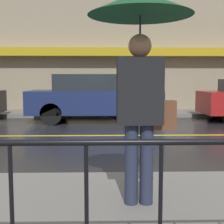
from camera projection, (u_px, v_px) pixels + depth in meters
The scene contains 7 objects.
ground_plane at pixel (132, 135), 8.10m from camera, with size 80.00×80.00×0.00m, color black.
sidewalk_near at pixel (180, 223), 3.00m from camera, with size 28.00×2.87×0.15m.
sidewalk_far at pixel (122, 113), 12.76m from camera, with size 28.00×2.01×0.15m.
lane_marking at pixel (132, 135), 8.10m from camera, with size 25.20×0.12×0.01m.
building_storefront at pixel (121, 47), 13.58m from camera, with size 28.00×0.85×5.76m.
pedestrian at pixel (141, 40), 3.12m from camera, with size 1.05×1.05×2.18m.
car_navy at pixel (94, 98), 10.71m from camera, with size 4.48×1.82×1.62m.
Camera 1 is at (-0.73, -7.98, 1.46)m, focal length 50.00 mm.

